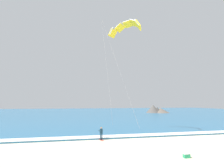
% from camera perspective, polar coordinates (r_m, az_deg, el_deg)
% --- Properties ---
extents(sea, '(200.00, 120.00, 0.20)m').
position_cam_1_polar(sea, '(86.04, -9.52, -8.50)').
color(sea, teal).
rests_on(sea, ground).
extents(surf_foam, '(200.00, 2.10, 0.04)m').
position_cam_1_polar(surf_foam, '(27.62, -2.40, -15.22)').
color(surf_foam, white).
rests_on(surf_foam, sea).
extents(surfboard, '(0.68, 1.46, 0.09)m').
position_cam_1_polar(surfboard, '(26.29, -3.22, -16.15)').
color(surfboard, '#E04C38').
rests_on(surfboard, ground).
extents(kitesurfer, '(0.58, 0.58, 1.69)m').
position_cam_1_polar(kitesurfer, '(26.15, -3.22, -14.17)').
color(kitesurfer, '#143347').
rests_on(kitesurfer, ground).
extents(kite_primary, '(6.19, 5.41, 16.79)m').
position_cam_1_polar(kite_primary, '(32.32, 4.15, 16.47)').
color(kite_primary, yellow).
extents(headland_right, '(10.84, 8.65, 3.66)m').
position_cam_1_polar(headland_right, '(88.32, 13.13, -7.46)').
color(headland_right, '#47423D').
rests_on(headland_right, ground).
extents(cooler_box, '(0.58, 0.38, 0.40)m').
position_cam_1_polar(cooler_box, '(19.52, 21.15, -19.10)').
color(cooler_box, '#238E5B').
rests_on(cooler_box, ground).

